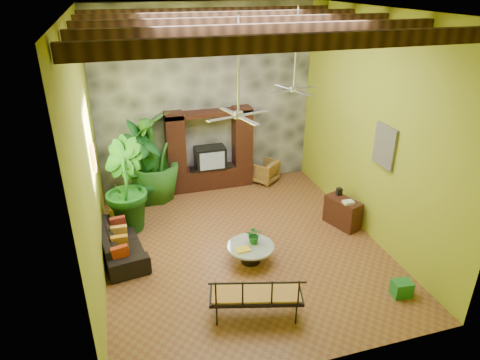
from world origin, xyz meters
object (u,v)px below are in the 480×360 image
object	(u,v)px
wicker_armchair	(264,171)
green_bin	(402,288)
coffee_table	(251,251)
entertainment_center	(210,156)
tall_plant_b	(124,186)
tall_plant_a	(143,165)
ceiling_fan_front	(238,104)
tall_plant_c	(153,156)
ceiling_fan_back	(294,80)
iron_bench	(257,295)
sofa	(120,240)
side_console	(342,212)

from	to	relation	value
wicker_armchair	green_bin	size ratio (longest dim) A/B	2.01
coffee_table	green_bin	xyz separation A→B (m)	(2.44, -1.85, -0.10)
entertainment_center	green_bin	xyz separation A→B (m)	(2.43, -5.64, -0.81)
wicker_armchair	tall_plant_b	xyz separation A→B (m)	(-4.03, -1.47, 0.78)
entertainment_center	tall_plant_a	bearing A→B (deg)	-163.95
entertainment_center	tall_plant_b	world-z (taller)	entertainment_center
tall_plant_b	ceiling_fan_front	bearing A→B (deg)	-41.36
tall_plant_a	tall_plant_c	bearing A→B (deg)	46.24
ceiling_fan_front	tall_plant_b	xyz separation A→B (m)	(-2.23, 1.96, -2.29)
ceiling_fan_front	green_bin	bearing A→B (deg)	-38.60
tall_plant_b	coffee_table	xyz separation A→B (m)	(2.42, -2.20, -0.85)
ceiling_fan_back	tall_plant_a	bearing A→B (deg)	158.25
tall_plant_c	entertainment_center	bearing A→B (deg)	8.86
ceiling_fan_back	tall_plant_b	xyz separation A→B (m)	(-4.03, 0.36, -2.29)
tall_plant_a	green_bin	world-z (taller)	tall_plant_a
entertainment_center	ceiling_fan_front	size ratio (longest dim) A/B	1.29
iron_bench	ceiling_fan_front	bearing A→B (deg)	98.65
entertainment_center	iron_bench	bearing A→B (deg)	-94.40
ceiling_fan_front	tall_plant_a	distance (m)	4.11
entertainment_center	tall_plant_c	distance (m)	1.65
tall_plant_c	iron_bench	distance (m)	5.37
ceiling_fan_back	coffee_table	size ratio (longest dim) A/B	1.87
tall_plant_a	green_bin	xyz separation A→B (m)	(4.32, -5.09, -0.99)
tall_plant_b	green_bin	distance (m)	6.40
iron_bench	green_bin	world-z (taller)	iron_bench
tall_plant_c	green_bin	xyz separation A→B (m)	(4.04, -5.38, -1.08)
ceiling_fan_front	iron_bench	world-z (taller)	ceiling_fan_front
ceiling_fan_front	tall_plant_c	distance (m)	4.18
entertainment_center	wicker_armchair	bearing A→B (deg)	-3.66
sofa	tall_plant_a	size ratio (longest dim) A/B	0.92
green_bin	entertainment_center	bearing A→B (deg)	113.32
entertainment_center	side_console	xyz separation A→B (m)	(2.59, -3.01, -0.61)
tall_plant_a	green_bin	size ratio (longest dim) A/B	6.41
tall_plant_b	tall_plant_c	distance (m)	1.56
ceiling_fan_back	wicker_armchair	size ratio (longest dim) A/B	2.58
tall_plant_a	coffee_table	world-z (taller)	tall_plant_a
tall_plant_b	side_console	bearing A→B (deg)	-15.97
tall_plant_a	green_bin	distance (m)	6.75
coffee_table	side_console	size ratio (longest dim) A/B	1.12
sofa	iron_bench	world-z (taller)	iron_bench
side_console	green_bin	world-z (taller)	side_console
coffee_table	green_bin	world-z (taller)	coffee_table
sofa	coffee_table	bearing A→B (deg)	-121.78
sofa	tall_plant_a	xyz separation A→B (m)	(0.76, 2.11, 0.84)
tall_plant_a	ceiling_fan_back	bearing A→B (deg)	-21.75
coffee_table	sofa	bearing A→B (deg)	156.87
side_console	wicker_armchair	bearing A→B (deg)	89.53
ceiling_fan_front	ceiling_fan_back	bearing A→B (deg)	41.63
iron_bench	green_bin	bearing A→B (deg)	11.22
coffee_table	iron_bench	world-z (taller)	iron_bench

